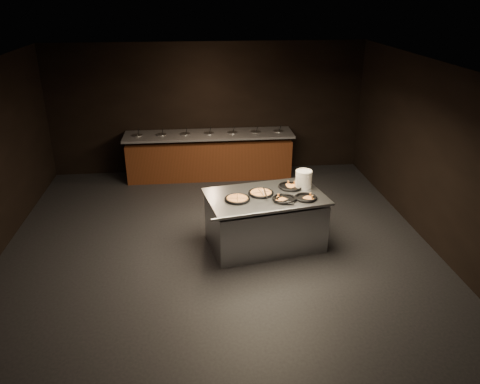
# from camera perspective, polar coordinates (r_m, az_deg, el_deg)

# --- Properties ---
(room) EXTENTS (7.02, 8.02, 2.92)m
(room) POSITION_cam_1_polar(r_m,az_deg,el_deg) (6.82, -2.67, 2.28)
(room) COLOR black
(room) RESTS_ON ground
(salad_bar) EXTENTS (3.70, 0.83, 1.18)m
(salad_bar) POSITION_cam_1_polar(r_m,az_deg,el_deg) (10.51, -3.73, 4.16)
(salad_bar) COLOR #5A2715
(salad_bar) RESTS_ON ground
(serving_counter) EXTENTS (2.04, 1.52, 0.89)m
(serving_counter) POSITION_cam_1_polar(r_m,az_deg,el_deg) (7.68, 3.06, -3.58)
(serving_counter) COLOR #B4B6BC
(serving_counter) RESTS_ON ground
(plate_stack) EXTENTS (0.27, 0.27, 0.29)m
(plate_stack) POSITION_cam_1_polar(r_m,az_deg,el_deg) (7.81, 7.77, 1.58)
(plate_stack) COLOR white
(plate_stack) RESTS_ON serving_counter
(pan_veggie_whole) EXTENTS (0.40, 0.40, 0.04)m
(pan_veggie_whole) POSITION_cam_1_polar(r_m,az_deg,el_deg) (7.31, -0.33, -0.82)
(pan_veggie_whole) COLOR black
(pan_veggie_whole) RESTS_ON serving_counter
(pan_cheese_whole) EXTENTS (0.41, 0.41, 0.04)m
(pan_cheese_whole) POSITION_cam_1_polar(r_m,az_deg,el_deg) (7.52, 2.57, -0.10)
(pan_cheese_whole) COLOR black
(pan_cheese_whole) RESTS_ON serving_counter
(pan_cheese_slices_a) EXTENTS (0.41, 0.41, 0.04)m
(pan_cheese_slices_a) POSITION_cam_1_polar(r_m,az_deg,el_deg) (7.81, 6.17, 0.69)
(pan_cheese_slices_a) COLOR black
(pan_cheese_slices_a) RESTS_ON serving_counter
(pan_cheese_slices_b) EXTENTS (0.38, 0.38, 0.04)m
(pan_cheese_slices_b) POSITION_cam_1_polar(r_m,az_deg,el_deg) (7.33, 5.41, -0.84)
(pan_cheese_slices_b) COLOR black
(pan_cheese_slices_b) RESTS_ON serving_counter
(pan_veggie_slices) EXTENTS (0.36, 0.36, 0.04)m
(pan_veggie_slices) POSITION_cam_1_polar(r_m,az_deg,el_deg) (7.42, 8.02, -0.67)
(pan_veggie_slices) COLOR black
(pan_veggie_slices) RESTS_ON serving_counter
(server_left) EXTENTS (0.12, 0.30, 0.15)m
(server_left) POSITION_cam_1_polar(r_m,az_deg,el_deg) (7.40, 2.96, -0.10)
(server_left) COLOR #B4B6BC
(server_left) RESTS_ON serving_counter
(server_right) EXTENTS (0.33, 0.14, 0.16)m
(server_right) POSITION_cam_1_polar(r_m,az_deg,el_deg) (7.19, 5.23, -0.82)
(server_right) COLOR #B4B6BC
(server_right) RESTS_ON serving_counter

